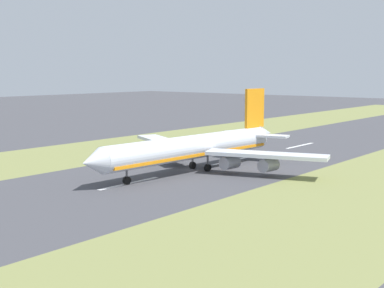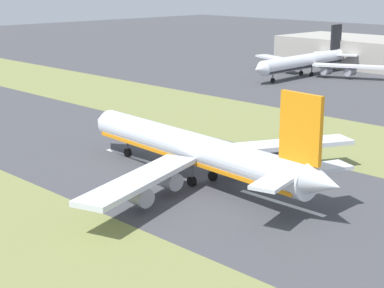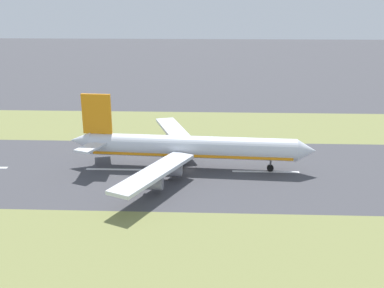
{
  "view_description": "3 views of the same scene",
  "coord_description": "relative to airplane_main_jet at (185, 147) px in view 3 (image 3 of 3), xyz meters",
  "views": [
    {
      "loc": [
        -85.97,
        103.15,
        24.94
      ],
      "look_at": [
        -1.83,
        1.08,
        7.0
      ],
      "focal_mm": 50.0,
      "sensor_mm": 36.0,
      "label": 1
    },
    {
      "loc": [
        -83.0,
        -82.65,
        37.29
      ],
      "look_at": [
        -1.83,
        1.08,
        7.0
      ],
      "focal_mm": 60.0,
      "sensor_mm": 36.0,
      "label": 2
    },
    {
      "loc": [
        113.41,
        5.87,
        44.87
      ],
      "look_at": [
        -1.83,
        1.08,
        7.0
      ],
      "focal_mm": 42.0,
      "sensor_mm": 36.0,
      "label": 3
    }
  ],
  "objects": [
    {
      "name": "ground_plane",
      "position": [
        1.95,
        0.82,
        -6.02
      ],
      "size": [
        800.0,
        800.0,
        0.0
      ],
      "primitive_type": "plane",
      "color": "#424247"
    },
    {
      "name": "grass_median_west",
      "position": [
        -43.05,
        0.82,
        -6.02
      ],
      "size": [
        40.0,
        600.0,
        0.01
      ],
      "primitive_type": "cube",
      "color": "olive",
      "rests_on": "ground"
    },
    {
      "name": "grass_median_east",
      "position": [
        46.95,
        0.82,
        -6.02
      ],
      "size": [
        40.0,
        600.0,
        0.01
      ],
      "primitive_type": "cube",
      "color": "olive",
      "rests_on": "ground"
    },
    {
      "name": "centreline_dash_mid",
      "position": [
        1.95,
        -18.1,
        -6.01
      ],
      "size": [
        1.2,
        18.0,
        0.01
      ],
      "primitive_type": "cube",
      "color": "silver",
      "rests_on": "ground"
    },
    {
      "name": "centreline_dash_far",
      "position": [
        1.95,
        21.9,
        -6.01
      ],
      "size": [
        1.2,
        18.0,
        0.01
      ],
      "primitive_type": "cube",
      "color": "silver",
      "rests_on": "ground"
    },
    {
      "name": "airplane_main_jet",
      "position": [
        0.0,
        0.0,
        0.0
      ],
      "size": [
        64.01,
        67.21,
        20.2
      ],
      "color": "silver",
      "rests_on": "ground"
    }
  ]
}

